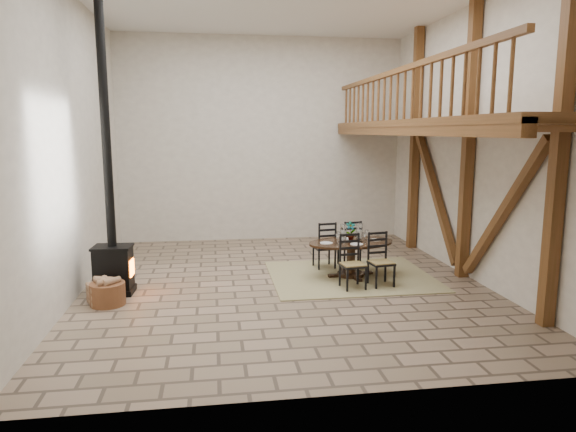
{
  "coord_description": "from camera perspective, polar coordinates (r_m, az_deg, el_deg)",
  "views": [
    {
      "loc": [
        -1.23,
        -8.82,
        2.71
      ],
      "look_at": [
        0.12,
        0.4,
        1.17
      ],
      "focal_mm": 32.0,
      "sensor_mm": 36.0,
      "label": 1
    }
  ],
  "objects": [
    {
      "name": "wood_stove",
      "position": [
        8.99,
        -19.04,
        -1.25
      ],
      "size": [
        0.67,
        0.53,
        5.0
      ],
      "rotation": [
        0.0,
        0.0,
        -0.06
      ],
      "color": "black",
      "rests_on": "ground"
    },
    {
      "name": "log_stack",
      "position": [
        8.76,
        -20.25,
        -8.11
      ],
      "size": [
        0.46,
        0.53,
        0.33
      ],
      "rotation": [
        0.0,
        0.0,
        0.41
      ],
      "color": "tan",
      "rests_on": "ground"
    },
    {
      "name": "rug",
      "position": [
        9.83,
        6.96,
        -6.64
      ],
      "size": [
        3.0,
        2.5,
        0.02
      ],
      "primitive_type": "cube",
      "color": "tan",
      "rests_on": "ground"
    },
    {
      "name": "dining_table",
      "position": [
        9.73,
        7.0,
        -4.44
      ],
      "size": [
        1.75,
        1.93,
        1.05
      ],
      "rotation": [
        0.0,
        0.0,
        0.14
      ],
      "color": "black",
      "rests_on": "ground"
    },
    {
      "name": "room_shell",
      "position": [
        9.15,
        7.13,
        11.22
      ],
      "size": [
        7.02,
        8.02,
        5.01
      ],
      "color": "silver",
      "rests_on": "ground"
    },
    {
      "name": "ground",
      "position": [
        9.31,
        -0.39,
        -7.53
      ],
      "size": [
        8.0,
        8.0,
        0.0
      ],
      "primitive_type": "plane",
      "color": "#8E755F",
      "rests_on": "ground"
    },
    {
      "name": "log_basket",
      "position": [
        8.66,
        -19.39,
        -8.06
      ],
      "size": [
        0.54,
        0.54,
        0.45
      ],
      "rotation": [
        0.0,
        0.0,
        -0.36
      ],
      "color": "brown",
      "rests_on": "ground"
    }
  ]
}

